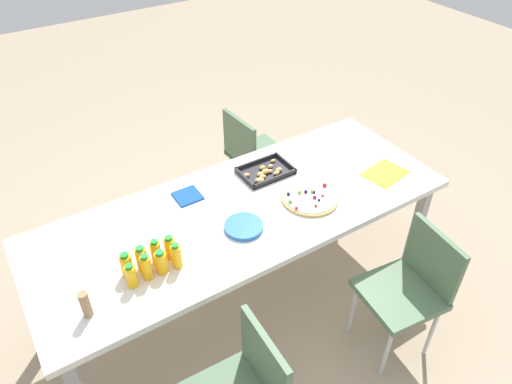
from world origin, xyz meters
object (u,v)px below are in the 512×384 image
(party_table, at_px, (243,216))
(juice_bottle_4, at_px, (127,265))
(juice_bottle_5, at_px, (142,259))
(juice_bottle_0, at_px, (131,276))
(fruit_pizza, at_px, (310,197))
(juice_bottle_6, at_px, (156,252))
(paper_folder, at_px, (385,173))
(juice_bottle_7, at_px, (170,248))
(napkin_stack, at_px, (188,196))
(snack_tray, at_px, (265,172))
(plate_stack, at_px, (244,227))
(juice_bottle_2, at_px, (161,262))
(chair_near_right, at_px, (411,284))
(juice_bottle_3, at_px, (177,256))
(chair_far_right, at_px, (252,152))
(cardboard_tube, at_px, (86,304))
(juice_bottle_1, at_px, (146,267))

(party_table, xyz_separation_m, juice_bottle_4, (-0.73, -0.13, 0.13))
(juice_bottle_5, bearing_deg, juice_bottle_0, -138.57)
(fruit_pizza, bearing_deg, juice_bottle_6, 179.25)
(paper_folder, bearing_deg, juice_bottle_7, 177.54)
(fruit_pizza, distance_m, napkin_stack, 0.72)
(party_table, xyz_separation_m, juice_bottle_5, (-0.65, -0.13, 0.13))
(juice_bottle_7, bearing_deg, napkin_stack, 54.26)
(snack_tray, xyz_separation_m, plate_stack, (-0.37, -0.36, -0.00))
(juice_bottle_0, relative_size, juice_bottle_6, 0.93)
(juice_bottle_7, bearing_deg, plate_stack, -2.08)
(juice_bottle_2, relative_size, paper_folder, 0.53)
(chair_near_right, distance_m, juice_bottle_4, 1.52)
(juice_bottle_5, distance_m, paper_folder, 1.59)
(juice_bottle_4, bearing_deg, juice_bottle_3, -18.93)
(chair_far_right, xyz_separation_m, plate_stack, (-0.64, -0.93, 0.27))
(juice_bottle_4, distance_m, cardboard_tube, 0.27)
(juice_bottle_6, bearing_deg, juice_bottle_2, -92.91)
(juice_bottle_2, distance_m, paper_folder, 1.51)
(chair_far_right, bearing_deg, plate_stack, -38.37)
(cardboard_tube, bearing_deg, snack_tray, 20.44)
(party_table, relative_size, chair_near_right, 2.92)
(juice_bottle_2, relative_size, snack_tray, 0.42)
(juice_bottle_0, xyz_separation_m, juice_bottle_1, (0.08, 0.01, 0.01))
(juice_bottle_0, relative_size, juice_bottle_5, 0.94)
(juice_bottle_5, bearing_deg, fruit_pizza, -0.47)
(juice_bottle_7, bearing_deg, party_table, 14.62)
(party_table, relative_size, juice_bottle_3, 16.28)
(juice_bottle_4, height_order, plate_stack, juice_bottle_4)
(juice_bottle_3, height_order, fruit_pizza, juice_bottle_3)
(plate_stack, height_order, paper_folder, plate_stack)
(party_table, height_order, chair_near_right, chair_near_right)
(chair_near_right, distance_m, juice_bottle_5, 1.46)
(chair_near_right, bearing_deg, napkin_stack, 44.87)
(fruit_pizza, relative_size, snack_tray, 1.04)
(snack_tray, relative_size, paper_folder, 1.24)
(snack_tray, xyz_separation_m, cardboard_tube, (-1.26, -0.47, 0.06))
(juice_bottle_6, relative_size, fruit_pizza, 0.44)
(juice_bottle_1, distance_m, fruit_pizza, 1.04)
(juice_bottle_3, distance_m, plate_stack, 0.43)
(juice_bottle_6, xyz_separation_m, fruit_pizza, (0.96, -0.01, -0.06))
(fruit_pizza, bearing_deg, juice_bottle_2, -176.50)
(juice_bottle_2, height_order, cardboard_tube, cardboard_tube)
(juice_bottle_3, bearing_deg, juice_bottle_7, 91.16)
(juice_bottle_0, distance_m, juice_bottle_6, 0.18)
(juice_bottle_5, bearing_deg, chair_far_right, 37.14)
(chair_near_right, distance_m, juice_bottle_7, 1.33)
(fruit_pizza, relative_size, paper_folder, 1.29)
(cardboard_tube, bearing_deg, juice_bottle_0, 13.68)
(plate_stack, xyz_separation_m, napkin_stack, (-0.14, 0.41, -0.01))
(party_table, bearing_deg, chair_near_right, -52.57)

